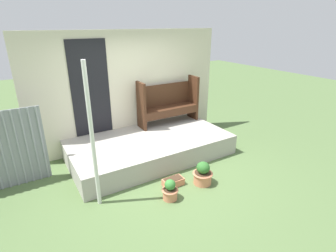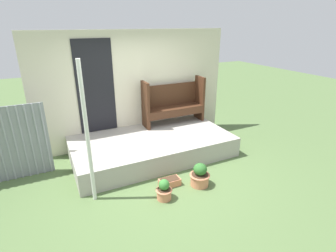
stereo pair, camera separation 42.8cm
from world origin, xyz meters
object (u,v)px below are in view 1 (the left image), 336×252
at_px(bench, 168,102).
at_px(planter_box_rect, 173,182).
at_px(flower_pot_left, 170,191).
at_px(flower_pot_middle, 203,174).
at_px(support_post, 92,139).

bearing_deg(bench, planter_box_rect, -118.15).
height_order(flower_pot_left, flower_pot_middle, flower_pot_middle).
distance_m(support_post, bench, 2.81).
xyz_separation_m(flower_pot_left, planter_box_rect, (0.25, 0.30, -0.09)).
relative_size(support_post, flower_pot_left, 6.29).
xyz_separation_m(support_post, flower_pot_middle, (1.78, -0.42, -0.95)).
bearing_deg(flower_pot_left, bench, 59.57).
xyz_separation_m(support_post, flower_pot_left, (1.03, -0.50, -0.98)).
relative_size(bench, flower_pot_middle, 3.50).
bearing_deg(bench, flower_pot_left, -119.94).
relative_size(flower_pot_left, planter_box_rect, 0.97).
height_order(support_post, planter_box_rect, support_post).
xyz_separation_m(bench, flower_pot_middle, (-0.51, -2.05, -0.77)).
bearing_deg(support_post, planter_box_rect, -8.71).
bearing_deg(flower_pot_middle, bench, 76.04).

